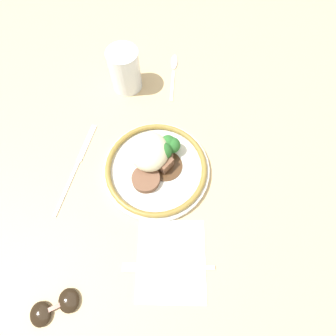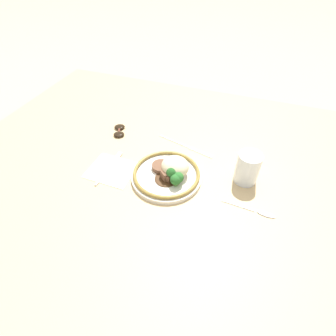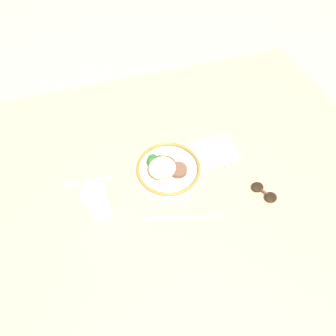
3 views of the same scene
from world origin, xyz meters
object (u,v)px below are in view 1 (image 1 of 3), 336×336
(fork, at_px, (159,267))
(spoon, at_px, (174,67))
(knife, at_px, (78,164))
(sunglasses, at_px, (55,307))
(plate, at_px, (156,164))
(juice_glass, at_px, (125,72))

(fork, relative_size, spoon, 1.11)
(knife, distance_m, sunglasses, 0.29)
(plate, distance_m, juice_glass, 0.25)
(plate, xyz_separation_m, juice_glass, (0.24, 0.08, 0.02))
(juice_glass, relative_size, spoon, 0.67)
(juice_glass, bearing_deg, knife, 156.09)
(knife, relative_size, spoon, 1.42)
(plate, xyz_separation_m, knife, (0.01, 0.18, -0.02))
(plate, relative_size, sunglasses, 2.37)
(plate, height_order, fork, plate)
(juice_glass, distance_m, spoon, 0.14)
(juice_glass, bearing_deg, plate, -162.16)
(juice_glass, bearing_deg, spoon, -63.88)
(plate, distance_m, fork, 0.21)
(fork, bearing_deg, plate, -87.11)
(fork, bearing_deg, sunglasses, 19.99)
(plate, height_order, spoon, plate)
(knife, xyz_separation_m, sunglasses, (-0.29, 0.00, 0.01))
(spoon, bearing_deg, knife, 146.48)
(plate, distance_m, spoon, 0.30)
(plate, relative_size, fork, 1.32)
(spoon, bearing_deg, plate, 175.68)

